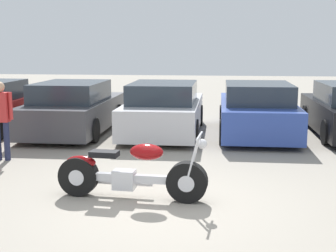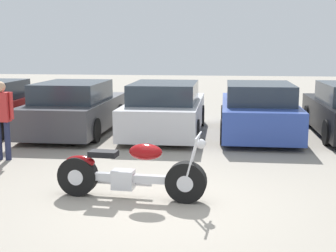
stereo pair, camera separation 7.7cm
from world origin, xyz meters
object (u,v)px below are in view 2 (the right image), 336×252
at_px(motorcycle, 129,173).
at_px(parked_car_dark_grey, 75,109).
at_px(parked_car_blue, 258,111).
at_px(parked_car_silver, 165,110).
at_px(person_standing, 2,114).

bearing_deg(motorcycle, parked_car_dark_grey, 115.75).
distance_m(motorcycle, parked_car_blue, 5.99).
xyz_separation_m(motorcycle, parked_car_blue, (2.35, 5.50, 0.24)).
bearing_deg(parked_car_silver, person_standing, -132.16).
relative_size(motorcycle, parked_car_silver, 0.55).
bearing_deg(parked_car_silver, parked_car_blue, 2.14).
distance_m(parked_car_dark_grey, parked_car_silver, 2.46).
relative_size(motorcycle, parked_car_dark_grey, 0.55).
xyz_separation_m(parked_car_silver, person_standing, (-2.98, -3.29, 0.32)).
relative_size(motorcycle, parked_car_blue, 0.55).
bearing_deg(person_standing, parked_car_silver, 47.84).
bearing_deg(person_standing, motorcycle, -34.54).
bearing_deg(parked_car_dark_grey, parked_car_blue, 2.20).
distance_m(parked_car_silver, parked_car_blue, 2.46).
bearing_deg(person_standing, parked_car_blue, 31.88).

